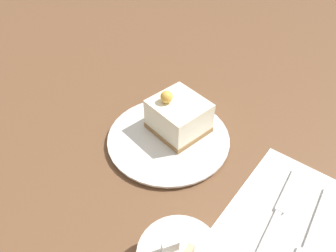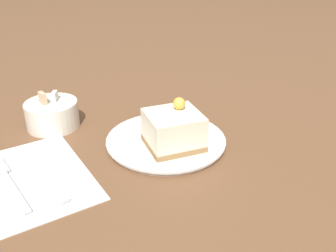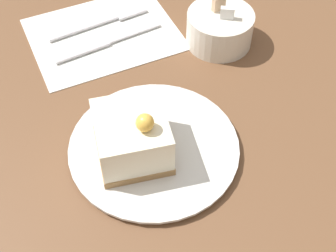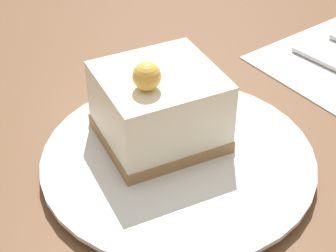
% 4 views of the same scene
% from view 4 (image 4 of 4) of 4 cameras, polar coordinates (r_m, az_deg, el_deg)
% --- Properties ---
extents(ground_plane, '(4.00, 4.00, 0.00)m').
position_cam_4_polar(ground_plane, '(0.46, 3.73, -1.79)').
color(ground_plane, brown).
extents(plate, '(0.21, 0.21, 0.01)m').
position_cam_4_polar(plate, '(0.44, 1.03, -3.41)').
color(plate, silver).
rests_on(plate, ground_plane).
extents(cake_slice, '(0.09, 0.09, 0.08)m').
position_cam_4_polar(cake_slice, '(0.43, -0.93, 1.99)').
color(cake_slice, '#9E7547').
rests_on(cake_slice, plate).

